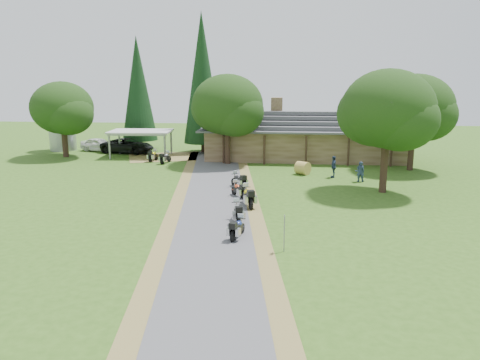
# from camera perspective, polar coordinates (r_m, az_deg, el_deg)

# --- Properties ---
(ground) EXTENTS (120.00, 120.00, 0.00)m
(ground) POSITION_cam_1_polar(r_m,az_deg,el_deg) (26.95, -3.38, -5.50)
(ground) COLOR #315518
(ground) RESTS_ON ground
(driveway) EXTENTS (51.95, 51.95, 0.00)m
(driveway) POSITION_cam_1_polar(r_m,az_deg,el_deg) (30.81, -3.12, -3.20)
(driveway) COLOR #4F4F52
(driveway) RESTS_ON ground
(lodge) EXTENTS (21.40, 9.40, 4.90)m
(lodge) POSITION_cam_1_polar(r_m,az_deg,el_deg) (49.69, 7.90, 5.54)
(lodge) COLOR brown
(lodge) RESTS_ON ground
(silo) EXTENTS (3.02, 3.02, 6.04)m
(silo) POSITION_cam_1_polar(r_m,az_deg,el_deg) (57.95, -20.92, 6.38)
(silo) COLOR gray
(silo) RESTS_ON ground
(carport) EXTENTS (6.66, 4.68, 2.77)m
(carport) POSITION_cam_1_polar(r_m,az_deg,el_deg) (51.12, -11.94, 4.38)
(carport) COLOR silver
(carport) RESTS_ON ground
(car_white_sedan) EXTENTS (4.28, 6.27, 1.93)m
(car_white_sedan) POSITION_cam_1_polar(r_m,az_deg,el_deg) (55.91, -16.80, 4.35)
(car_white_sedan) COLOR white
(car_white_sedan) RESTS_ON ground
(car_dark_suv) EXTENTS (3.77, 6.74, 2.44)m
(car_dark_suv) POSITION_cam_1_polar(r_m,az_deg,el_deg) (53.84, -13.58, 4.52)
(car_dark_suv) COLOR black
(car_dark_suv) RESTS_ON ground
(motorcycle_row_a) EXTENTS (0.95, 1.79, 1.17)m
(motorcycle_row_a) POSITION_cam_1_polar(r_m,az_deg,el_deg) (24.64, -0.30, -5.78)
(motorcycle_row_a) COLOR navy
(motorcycle_row_a) RESTS_ON ground
(motorcycle_row_b) EXTENTS (0.99, 1.97, 1.29)m
(motorcycle_row_b) POSITION_cam_1_polar(r_m,az_deg,el_deg) (27.31, -0.31, -3.82)
(motorcycle_row_b) COLOR #A9ACB0
(motorcycle_row_b) RESTS_ON ground
(motorcycle_row_c) EXTENTS (1.29, 2.18, 1.42)m
(motorcycle_row_c) POSITION_cam_1_polar(r_m,az_deg,el_deg) (30.57, 0.96, -1.93)
(motorcycle_row_c) COLOR #C9BB0D
(motorcycle_row_c) RESTS_ON ground
(motorcycle_row_d) EXTENTS (1.40, 1.73, 1.17)m
(motorcycle_row_d) POSITION_cam_1_polar(r_m,az_deg,el_deg) (32.90, -0.21, -1.12)
(motorcycle_row_d) COLOR #DA4823
(motorcycle_row_d) RESTS_ON ground
(motorcycle_row_e) EXTENTS (1.58, 1.87, 1.27)m
(motorcycle_row_e) POSITION_cam_1_polar(r_m,az_deg,el_deg) (35.55, -0.18, -0.01)
(motorcycle_row_e) COLOR black
(motorcycle_row_e) RESTS_ON ground
(motorcycle_carport_a) EXTENTS (0.83, 1.78, 1.17)m
(motorcycle_carport_a) POSITION_cam_1_polar(r_m,az_deg,el_deg) (48.07, -10.55, 2.98)
(motorcycle_carport_a) COLOR #D0BD09
(motorcycle_carport_a) RESTS_ON ground
(motorcycle_carport_b) EXTENTS (1.01, 1.81, 1.18)m
(motorcycle_carport_b) POSITION_cam_1_polar(r_m,az_deg,el_deg) (46.62, -9.06, 2.75)
(motorcycle_carport_b) COLOR gray
(motorcycle_carport_b) RESTS_ON ground
(person_a) EXTENTS (0.58, 0.43, 1.98)m
(person_a) POSITION_cam_1_polar(r_m,az_deg,el_deg) (38.86, 14.48, 1.19)
(person_a) COLOR navy
(person_a) RESTS_ON ground
(person_b) EXTENTS (0.56, 0.42, 1.87)m
(person_b) POSITION_cam_1_polar(r_m,az_deg,el_deg) (39.10, 14.42, 1.18)
(person_b) COLOR navy
(person_b) RESTS_ON ground
(person_c) EXTENTS (0.50, 0.65, 2.16)m
(person_c) POSITION_cam_1_polar(r_m,az_deg,el_deg) (40.11, 11.35, 1.82)
(person_c) COLOR navy
(person_c) RESTS_ON ground
(hay_bale) EXTENTS (1.51, 1.53, 1.14)m
(hay_bale) POSITION_cam_1_polar(r_m,az_deg,el_deg) (41.02, 7.65, 1.45)
(hay_bale) COLOR olive
(hay_bale) RESTS_ON ground
(sign_post) EXTENTS (0.33, 0.06, 1.85)m
(sign_post) POSITION_cam_1_polar(r_m,az_deg,el_deg) (22.73, 5.42, -6.52)
(sign_post) COLOR gray
(sign_post) RESTS_ON ground
(oak_lodge_left) EXTENTS (6.83, 6.83, 9.24)m
(oak_lodge_left) POSITION_cam_1_polar(r_m,az_deg,el_deg) (45.25, -1.54, 7.76)
(oak_lodge_left) COLOR black
(oak_lodge_left) RESTS_ON ground
(oak_lodge_right) EXTENTS (6.86, 6.86, 9.22)m
(oak_lodge_right) POSITION_cam_1_polar(r_m,az_deg,el_deg) (44.90, 20.41, 6.94)
(oak_lodge_right) COLOR black
(oak_lodge_right) RESTS_ON ground
(oak_driveway) EXTENTS (6.62, 6.62, 9.84)m
(oak_driveway) POSITION_cam_1_polar(r_m,az_deg,el_deg) (35.27, 17.46, 6.37)
(oak_driveway) COLOR black
(oak_driveway) RESTS_ON ground
(oak_silo) EXTENTS (6.42, 6.42, 8.35)m
(oak_silo) POSITION_cam_1_polar(r_m,az_deg,el_deg) (52.75, -20.77, 7.14)
(oak_silo) COLOR black
(oak_silo) RESTS_ON ground
(cedar_near) EXTENTS (4.27, 4.27, 15.30)m
(cedar_near) POSITION_cam_1_polar(r_m,az_deg,el_deg) (52.51, -4.62, 11.67)
(cedar_near) COLOR black
(cedar_near) RESTS_ON ground
(cedar_far) EXTENTS (4.08, 4.08, 12.96)m
(cedar_far) POSITION_cam_1_polar(r_m,az_deg,el_deg) (56.24, -12.29, 10.28)
(cedar_far) COLOR black
(cedar_far) RESTS_ON ground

